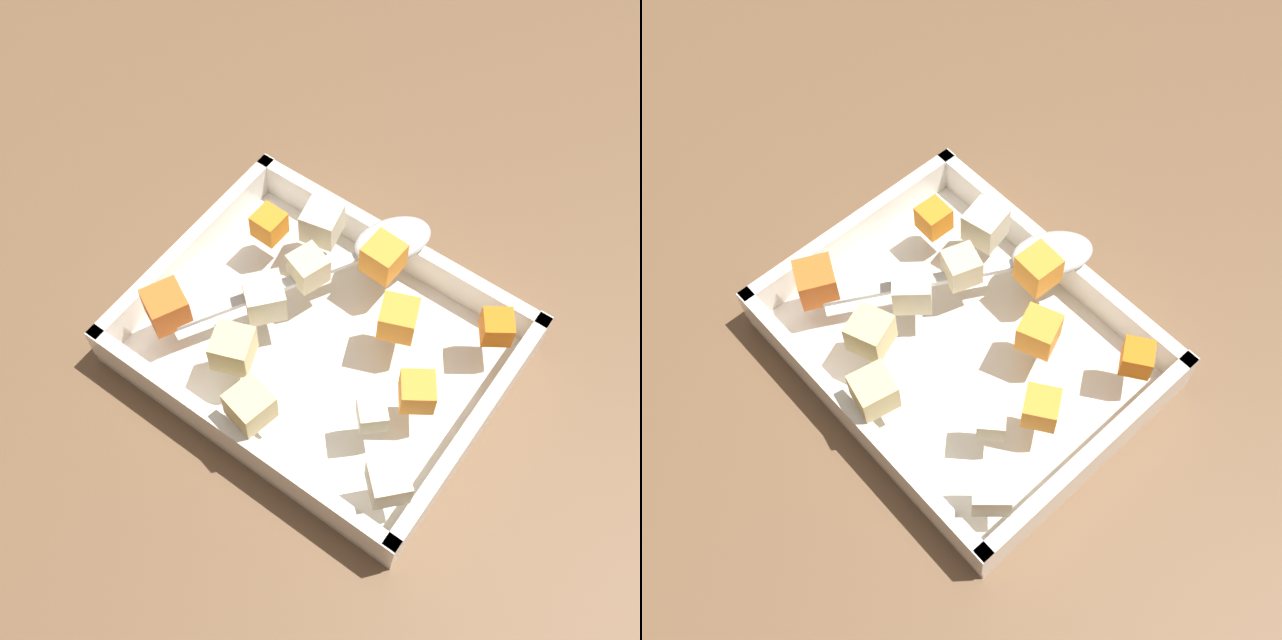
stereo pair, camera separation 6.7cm
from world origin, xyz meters
TOP-DOWN VIEW (x-y plane):
  - ground_plane at (0.00, 0.00)m, footprint 4.00×4.00m
  - baking_dish at (0.01, -0.00)m, footprint 0.31×0.25m
  - carrot_chunk_corner_sw at (0.02, 0.08)m, footprint 0.03×0.03m
  - carrot_chunk_corner_nw at (0.06, 0.04)m, footprint 0.04×0.04m
  - carrot_chunk_heap_top at (-0.09, 0.05)m, footprint 0.03×0.03m
  - carrot_chunk_far_left at (-0.10, -0.07)m, footprint 0.04×0.04m
  - carrot_chunk_mid_left at (0.13, 0.08)m, footprint 0.03×0.03m
  - carrot_chunk_corner_ne at (0.11, -0.01)m, footprint 0.04×0.04m
  - potato_chunk_rim_edge at (-0.03, -0.07)m, footprint 0.04×0.04m
  - potato_chunk_near_spoon at (-0.04, -0.01)m, footprint 0.05×0.05m
  - potato_chunk_corner_se at (0.09, -0.05)m, footprint 0.03×0.03m
  - potato_chunk_center at (-0.03, 0.03)m, footprint 0.04×0.04m
  - potato_chunk_front_center at (0.01, -0.10)m, footprint 0.04×0.04m
  - potato_chunk_near_right at (-0.05, 0.08)m, footprint 0.04×0.04m
  - parsnip_chunk_far_right at (0.13, -0.09)m, footprint 0.04×0.04m
  - serving_spoon at (0.00, 0.09)m, footprint 0.14×0.22m

SIDE VIEW (x-z plane):
  - ground_plane at x=0.00m, z-range 0.00..0.00m
  - baking_dish at x=0.01m, z-range -0.01..0.04m
  - serving_spoon at x=0.00m, z-range 0.05..0.07m
  - potato_chunk_corner_se at x=0.09m, z-range 0.05..0.07m
  - carrot_chunk_mid_left at x=0.13m, z-range 0.05..0.08m
  - carrot_chunk_heap_top at x=-0.09m, z-range 0.05..0.08m
  - carrot_chunk_corner_ne at x=0.11m, z-range 0.05..0.08m
  - potato_chunk_center at x=-0.03m, z-range 0.05..0.08m
  - parsnip_chunk_far_right at x=0.13m, z-range 0.05..0.08m
  - carrot_chunk_corner_nw at x=0.06m, z-range 0.05..0.08m
  - carrot_chunk_corner_sw at x=0.02m, z-range 0.05..0.08m
  - potato_chunk_front_center at x=0.01m, z-range 0.05..0.08m
  - potato_chunk_near_right at x=-0.05m, z-range 0.05..0.08m
  - potato_chunk_rim_edge at x=-0.03m, z-range 0.05..0.08m
  - carrot_chunk_far_left at x=-0.10m, z-range 0.05..0.08m
  - potato_chunk_near_spoon at x=-0.04m, z-range 0.05..0.08m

